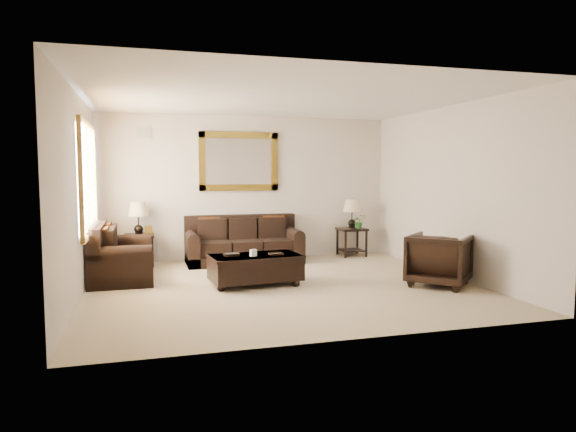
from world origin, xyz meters
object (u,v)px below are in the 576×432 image
object	(u,v)px
loveseat	(118,259)
end_table_left	(139,224)
armchair	(439,257)
end_table_right	(352,219)
sofa	(243,245)
coffee_table	(255,266)

from	to	relation	value
loveseat	end_table_left	world-z (taller)	end_table_left
loveseat	armchair	world-z (taller)	loveseat
loveseat	end_table_right	xyz separation A→B (m)	(4.34, 1.09, 0.41)
sofa	coffee_table	distance (m)	1.94
loveseat	end_table_right	size ratio (longest dim) A/B	1.38
end_table_left	coffee_table	size ratio (longest dim) A/B	0.82
end_table_right	coffee_table	size ratio (longest dim) A/B	0.81
loveseat	armchair	bearing A→B (deg)	-110.71
armchair	coffee_table	bearing A→B (deg)	29.45
sofa	end_table_right	xyz separation A→B (m)	(2.19, 0.12, 0.42)
sofa	loveseat	distance (m)	2.36
sofa	armchair	distance (m)	3.59
sofa	end_table_left	bearing A→B (deg)	176.46
end_table_left	coffee_table	xyz separation A→B (m)	(1.65, -2.04, -0.46)
coffee_table	loveseat	bearing A→B (deg)	148.19
end_table_right	armchair	size ratio (longest dim) A/B	1.33
loveseat	coffee_table	distance (m)	2.18
end_table_left	armchair	bearing A→B (deg)	-33.53
sofa	end_table_right	size ratio (longest dim) A/B	1.86
end_table_right	armchair	distance (m)	2.83
end_table_right	coffee_table	distance (m)	3.17
end_table_right	armchair	bearing A→B (deg)	-86.03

